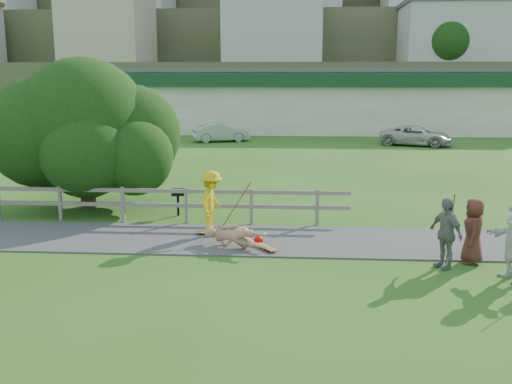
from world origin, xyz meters
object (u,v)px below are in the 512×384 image
(car_white, at_px, (416,136))
(bbq, at_px, (178,202))
(spectator_b, at_px, (446,233))
(skater_rider, at_px, (212,206))
(spectator_c, at_px, (473,231))
(skater_fallen, at_px, (235,236))
(car_silver, at_px, (221,132))
(tree, at_px, (86,151))

(car_white, relative_size, bbq, 5.24)
(spectator_b, relative_size, bbq, 1.91)
(spectator_b, height_order, car_white, spectator_b)
(bbq, bearing_deg, skater_rider, -68.60)
(spectator_c, xyz_separation_m, bbq, (-8.07, 4.28, -0.35))
(spectator_b, bearing_deg, car_white, 141.57)
(skater_rider, height_order, skater_fallen, skater_rider)
(spectator_c, xyz_separation_m, car_silver, (-9.48, 25.85, -0.15))
(skater_rider, distance_m, tree, 6.01)
(bbq, bearing_deg, tree, 152.84)
(skater_rider, bearing_deg, skater_fallen, -135.86)
(car_white, bearing_deg, tree, 162.11)
(spectator_b, distance_m, car_silver, 27.66)
(skater_rider, height_order, spectator_c, skater_rider)
(skater_rider, height_order, bbq, skater_rider)
(skater_rider, relative_size, skater_fallen, 0.98)
(skater_rider, bearing_deg, bbq, 41.23)
(spectator_c, bearing_deg, car_silver, -146.41)
(car_silver, height_order, tree, tree)
(skater_fallen, height_order, bbq, bbq)
(skater_fallen, bearing_deg, tree, 78.35)
(skater_rider, relative_size, spectator_b, 1.05)
(skater_rider, distance_m, skater_fallen, 1.46)
(skater_fallen, height_order, car_silver, car_silver)
(spectator_b, xyz_separation_m, car_silver, (-8.72, 26.25, -0.20))
(spectator_c, relative_size, tree, 0.23)
(skater_fallen, bearing_deg, car_white, 5.54)
(spectator_c, height_order, car_silver, spectator_c)
(spectator_c, bearing_deg, skater_rider, -92.55)
(spectator_b, height_order, tree, tree)
(skater_fallen, bearing_deg, skater_rider, 61.80)
(skater_fallen, xyz_separation_m, spectator_b, (5.09, -1.18, 0.51))
(spectator_b, distance_m, bbq, 8.69)
(car_silver, xyz_separation_m, car_white, (13.10, -1.45, 0.00))
(skater_rider, xyz_separation_m, spectator_b, (5.85, -2.29, -0.04))
(skater_rider, distance_m, spectator_b, 6.28)
(spectator_c, bearing_deg, tree, -101.48)
(skater_fallen, distance_m, spectator_c, 5.92)
(car_white, relative_size, tree, 0.66)
(skater_rider, distance_m, spectator_c, 6.88)
(spectator_b, distance_m, spectator_c, 0.86)
(spectator_c, height_order, tree, tree)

